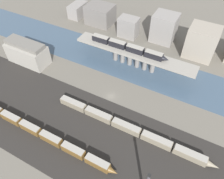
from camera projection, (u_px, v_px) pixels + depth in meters
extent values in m
plane|color=#666056|center=(111.00, 96.00, 105.94)|extent=(400.00, 400.00, 0.00)
cube|color=#282623|center=(84.00, 134.00, 91.42)|extent=(280.00, 42.00, 0.01)
cube|color=#3D5166|center=(133.00, 65.00, 121.74)|extent=(320.00, 26.55, 0.01)
cube|color=gray|center=(134.00, 53.00, 115.47)|extent=(66.77, 8.85, 1.22)
cylinder|color=gray|center=(116.00, 54.00, 122.38)|extent=(2.49, 2.49, 7.99)
cylinder|color=gray|center=(123.00, 56.00, 120.96)|extent=(2.49, 2.49, 7.99)
cylinder|color=gray|center=(130.00, 58.00, 119.54)|extent=(2.49, 2.49, 7.99)
cylinder|color=gray|center=(137.00, 61.00, 118.12)|extent=(2.49, 2.49, 7.99)
cylinder|color=gray|center=(145.00, 63.00, 116.69)|extent=(2.49, 2.49, 7.99)
cylinder|color=gray|center=(153.00, 66.00, 115.27)|extent=(2.49, 2.49, 7.99)
cube|color=black|center=(101.00, 39.00, 120.43)|extent=(9.45, 3.14, 3.12)
cube|color=#9E998E|center=(101.00, 36.00, 119.15)|extent=(9.07, 2.89, 0.40)
cube|color=black|center=(117.00, 44.00, 117.11)|extent=(9.45, 3.14, 3.12)
cube|color=#9E998E|center=(117.00, 41.00, 115.83)|extent=(9.07, 2.89, 0.40)
cube|color=black|center=(135.00, 50.00, 113.79)|extent=(9.45, 3.14, 3.12)
cube|color=#9E998E|center=(135.00, 47.00, 112.50)|extent=(9.07, 2.89, 0.40)
cube|color=black|center=(154.00, 55.00, 110.47)|extent=(9.45, 3.14, 3.12)
cube|color=#9E998E|center=(154.00, 53.00, 109.18)|extent=(9.07, 2.89, 0.40)
cone|color=black|center=(166.00, 59.00, 108.53)|extent=(3.31, 2.81, 2.81)
cube|color=brown|center=(11.00, 118.00, 94.93)|extent=(9.83, 2.83, 3.33)
cube|color=#9E998E|center=(10.00, 116.00, 93.57)|extent=(9.44, 2.61, 0.40)
cube|color=brown|center=(31.00, 128.00, 91.43)|extent=(9.83, 2.83, 3.33)
cube|color=#9E998E|center=(29.00, 126.00, 90.07)|extent=(9.44, 2.61, 0.40)
cube|color=brown|center=(51.00, 139.00, 87.94)|extent=(9.83, 2.83, 3.33)
cube|color=#9E998E|center=(50.00, 136.00, 86.58)|extent=(9.44, 2.61, 0.40)
cube|color=brown|center=(73.00, 150.00, 84.44)|extent=(9.83, 2.83, 3.33)
cube|color=#9E998E|center=(73.00, 148.00, 83.08)|extent=(9.44, 2.61, 0.40)
cube|color=brown|center=(98.00, 163.00, 80.94)|extent=(9.83, 2.83, 3.33)
cube|color=#9E998E|center=(97.00, 161.00, 79.58)|extent=(9.44, 2.61, 0.40)
cone|color=brown|center=(113.00, 172.00, 78.93)|extent=(3.44, 2.55, 2.55)
cube|color=gray|center=(73.00, 104.00, 100.56)|extent=(12.79, 2.93, 3.07)
cube|color=#9E998E|center=(73.00, 102.00, 99.30)|extent=(12.28, 2.70, 0.40)
cube|color=gray|center=(99.00, 115.00, 96.23)|extent=(12.79, 2.93, 3.07)
cube|color=#9E998E|center=(98.00, 113.00, 94.97)|extent=(12.28, 2.70, 0.40)
cube|color=gray|center=(126.00, 127.00, 91.90)|extent=(12.79, 2.93, 3.07)
cube|color=#9E998E|center=(126.00, 125.00, 90.64)|extent=(12.28, 2.70, 0.40)
cube|color=gray|center=(156.00, 140.00, 87.57)|extent=(12.79, 2.93, 3.07)
cube|color=#9E998E|center=(157.00, 138.00, 86.31)|extent=(12.28, 2.70, 0.40)
cube|color=gray|center=(190.00, 155.00, 83.24)|extent=(12.79, 2.93, 3.07)
cube|color=#9E998E|center=(191.00, 153.00, 81.97)|extent=(12.28, 2.70, 0.40)
cone|color=gray|center=(213.00, 166.00, 80.57)|extent=(4.48, 2.64, 2.64)
cube|color=#9E998E|center=(28.00, 54.00, 120.12)|extent=(22.97, 10.59, 10.66)
cube|color=slate|center=(24.00, 44.00, 115.38)|extent=(22.51, 7.41, 2.34)
cube|color=black|center=(149.00, 175.00, 63.61)|extent=(1.00, 0.70, 1.20)
cube|color=gray|center=(78.00, 10.00, 156.56)|extent=(8.45, 14.93, 9.01)
cube|color=slate|center=(100.00, 15.00, 148.27)|extent=(17.74, 14.10, 12.68)
cube|color=gray|center=(128.00, 27.00, 137.30)|extent=(12.00, 8.59, 12.52)
cube|color=gray|center=(164.00, 28.00, 132.50)|extent=(14.08, 12.60, 17.12)
cube|color=gray|center=(201.00, 42.00, 121.75)|extent=(16.07, 14.07, 17.64)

